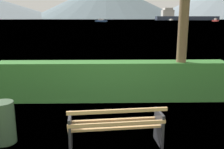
# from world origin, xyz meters

# --- Properties ---
(ground_plane) EXTENTS (1400.00, 1400.00, 0.00)m
(ground_plane) POSITION_xyz_m (0.00, 0.00, 0.00)
(ground_plane) COLOR #567A38
(water_surface) EXTENTS (620.00, 620.00, 0.00)m
(water_surface) POSITION_xyz_m (0.00, 308.31, 0.00)
(water_surface) COLOR slate
(water_surface) RESTS_ON ground_plane
(park_bench) EXTENTS (1.85, 0.74, 0.87)m
(park_bench) POSITION_xyz_m (0.01, -0.06, 0.43)
(park_bench) COLOR tan
(park_bench) RESTS_ON ground_plane
(hedge_row) EXTENTS (6.81, 0.67, 1.17)m
(hedge_row) POSITION_xyz_m (0.00, 2.82, 0.59)
(hedge_row) COLOR #387A33
(hedge_row) RESTS_ON ground_plane
(trash_bin) EXTENTS (0.44, 0.44, 0.85)m
(trash_bin) POSITION_xyz_m (-2.21, 0.17, 0.42)
(trash_bin) COLOR #385138
(trash_bin) RESTS_ON ground_plane
(cargo_ship_large) EXTENTS (68.60, 13.58, 12.83)m
(cargo_ship_large) POSITION_xyz_m (81.66, 266.29, 3.59)
(cargo_ship_large) COLOR #2D384C
(cargo_ship_large) RESTS_ON water_surface
(fishing_boat_near) EXTENTS (8.20, 6.03, 1.90)m
(fishing_boat_near) POSITION_xyz_m (-3.46, 161.09, 0.67)
(fishing_boat_near) COLOR #335693
(fishing_boat_near) RESTS_ON water_surface
(sailboat_mid) EXTENTS (3.26, 4.73, 2.20)m
(sailboat_mid) POSITION_xyz_m (74.74, 167.60, 0.77)
(sailboat_mid) COLOR #B2332D
(sailboat_mid) RESTS_ON water_surface
(tender_far) EXTENTS (2.53, 7.10, 1.58)m
(tender_far) POSITION_xyz_m (65.14, 249.38, 0.57)
(tender_far) COLOR silver
(tender_far) RESTS_ON water_surface
(distant_hills) EXTENTS (927.88, 430.98, 89.02)m
(distant_hills) POSITION_xyz_m (45.83, 570.05, 39.50)
(distant_hills) COLOR gray
(distant_hills) RESTS_ON ground_plane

